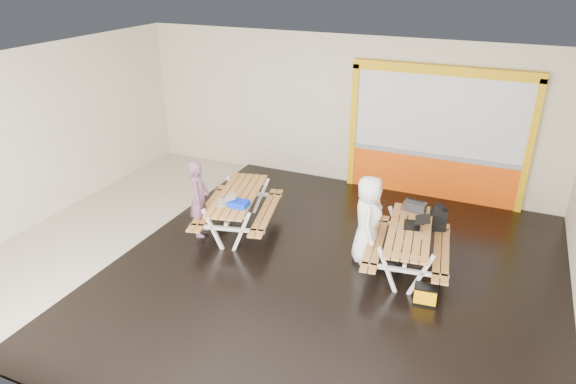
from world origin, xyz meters
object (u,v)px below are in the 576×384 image
at_px(blue_pouch, 239,204).
at_px(fluke_bag, 425,295).
at_px(toolbox, 415,206).
at_px(backpack, 438,218).
at_px(person_right, 368,220).
at_px(laptop_right, 416,223).
at_px(laptop_left, 226,201).
at_px(picnic_table_left, 238,203).
at_px(person_left, 199,198).
at_px(dark_case, 389,261).
at_px(picnic_table_right, 409,239).

relative_size(blue_pouch, fluke_bag, 0.94).
relative_size(toolbox, fluke_bag, 1.07).
bearing_deg(fluke_bag, backpack, 94.41).
relative_size(person_right, backpack, 3.30).
bearing_deg(laptop_right, toolbox, 102.86).
height_order(person_right, blue_pouch, person_right).
bearing_deg(laptop_left, laptop_right, 9.30).
distance_m(picnic_table_left, toolbox, 3.37).
bearing_deg(picnic_table_left, laptop_left, -90.80).
bearing_deg(person_right, person_left, 85.16).
bearing_deg(person_left, toolbox, -91.85).
bearing_deg(laptop_right, person_left, -170.85).
relative_size(picnic_table_left, dark_case, 5.29).
bearing_deg(fluke_bag, laptop_right, 111.76).
bearing_deg(picnic_table_right, fluke_bag, -61.25).
xyz_separation_m(blue_pouch, backpack, (3.44, 1.19, -0.15)).
height_order(person_right, laptop_left, person_right).
bearing_deg(laptop_right, backpack, 63.97).
distance_m(picnic_table_left, person_left, 0.78).
bearing_deg(dark_case, laptop_right, 31.02).
bearing_deg(picnic_table_right, person_right, 179.84).
xyz_separation_m(person_right, backpack, (1.09, 0.78, -0.11)).
relative_size(person_left, blue_pouch, 4.20).
xyz_separation_m(person_right, laptop_left, (-2.63, -0.39, 0.03)).
bearing_deg(laptop_left, blue_pouch, -4.59).
bearing_deg(picnic_table_right, laptop_left, -173.45).
xyz_separation_m(toolbox, dark_case, (-0.22, -0.79, -0.76)).
bearing_deg(person_right, toolbox, -54.51).
xyz_separation_m(dark_case, fluke_bag, (0.78, -0.85, 0.07)).
relative_size(picnic_table_left, person_left, 1.54).
xyz_separation_m(laptop_left, dark_case, (3.08, 0.35, -0.74)).
bearing_deg(person_left, person_right, -101.15).
relative_size(laptop_left, laptop_right, 0.94).
relative_size(picnic_table_right, person_right, 1.34).
bearing_deg(blue_pouch, toolbox, 21.17).
relative_size(toolbox, backpack, 0.83).
height_order(toolbox, fluke_bag, toolbox).
distance_m(picnic_table_left, backpack, 3.79).
relative_size(person_left, dark_case, 3.43).
distance_m(picnic_table_right, blue_pouch, 3.12).
height_order(laptop_right, blue_pouch, laptop_right).
bearing_deg(fluke_bag, person_right, 143.86).
distance_m(picnic_table_right, fluke_bag, 1.10).
bearing_deg(person_right, picnic_table_right, -103.35).
xyz_separation_m(laptop_right, fluke_bag, (0.42, -1.06, -0.67)).
height_order(dark_case, fluke_bag, fluke_bag).
bearing_deg(blue_pouch, fluke_bag, -7.65).
distance_m(person_left, dark_case, 3.71).
distance_m(backpack, dark_case, 1.21).
bearing_deg(laptop_right, person_right, -167.73).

